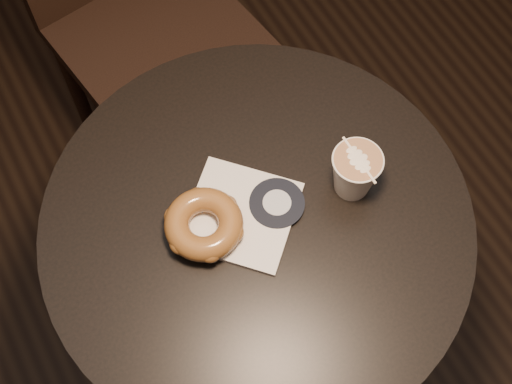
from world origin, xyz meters
TOP-DOWN VIEW (x-y plane):
  - cafe_table at (0.00, 0.00)m, footprint 0.70×0.70m
  - pastry_bag at (-0.02, 0.02)m, footprint 0.23×0.23m
  - doughnut at (-0.08, 0.02)m, footprint 0.12×0.12m
  - latte_cup at (0.17, -0.02)m, footprint 0.08×0.08m

SIDE VIEW (x-z plane):
  - cafe_table at x=0.00m, z-range 0.18..0.93m
  - pastry_bag at x=-0.02m, z-range 0.75..0.76m
  - doughnut at x=-0.08m, z-range 0.76..0.80m
  - latte_cup at x=0.17m, z-range 0.75..0.84m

